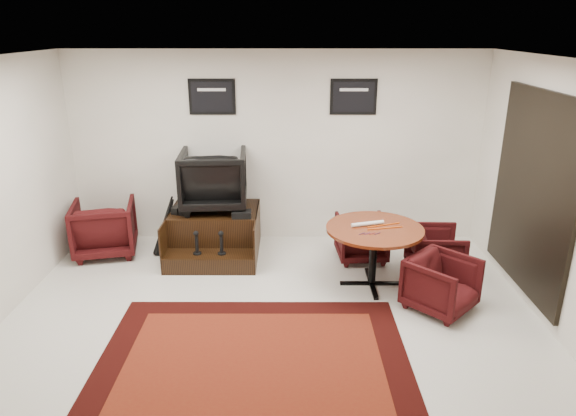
# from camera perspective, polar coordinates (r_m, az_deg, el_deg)

# --- Properties ---
(ground) EXTENTS (6.00, 6.00, 0.00)m
(ground) POSITION_cam_1_polar(r_m,az_deg,el_deg) (5.78, -1.83, -12.86)
(ground) COLOR beige
(ground) RESTS_ON ground
(room_shell) EXTENTS (6.02, 5.02, 2.81)m
(room_shell) POSITION_cam_1_polar(r_m,az_deg,el_deg) (5.17, 2.54, 4.84)
(room_shell) COLOR white
(room_shell) RESTS_ON ground
(area_rug) EXTENTS (3.05, 2.29, 0.01)m
(area_rug) POSITION_cam_1_polar(r_m,az_deg,el_deg) (5.24, -3.84, -16.67)
(area_rug) COLOR black
(area_rug) RESTS_ON ground
(shine_podium) EXTENTS (1.24, 1.28, 0.64)m
(shine_podium) POSITION_cam_1_polar(r_m,az_deg,el_deg) (7.42, -8.11, -2.81)
(shine_podium) COLOR black
(shine_podium) RESTS_ON ground
(shine_chair) EXTENTS (0.96, 0.90, 0.93)m
(shine_chair) POSITION_cam_1_polar(r_m,az_deg,el_deg) (7.28, -8.27, 3.48)
(shine_chair) COLOR black
(shine_chair) RESTS_ON shine_podium
(shoes_pair) EXTENTS (0.30, 0.33, 0.10)m
(shoes_pair) POSITION_cam_1_polar(r_m,az_deg,el_deg) (7.29, -11.61, -0.13)
(shoes_pair) COLOR black
(shoes_pair) RESTS_ON shine_podium
(polish_kit) EXTENTS (0.27, 0.19, 0.09)m
(polish_kit) POSITION_cam_1_polar(r_m,az_deg,el_deg) (6.99, -5.18, -0.69)
(polish_kit) COLOR black
(polish_kit) RESTS_ON shine_podium
(umbrella_black) EXTENTS (0.34, 0.13, 0.92)m
(umbrella_black) POSITION_cam_1_polar(r_m,az_deg,el_deg) (7.41, -13.57, -1.85)
(umbrella_black) COLOR black
(umbrella_black) RESTS_ON ground
(umbrella_hooked) EXTENTS (0.31, 0.12, 0.83)m
(umbrella_hooked) POSITION_cam_1_polar(r_m,az_deg,el_deg) (7.54, -13.36, -1.81)
(umbrella_hooked) COLOR black
(umbrella_hooked) RESTS_ON ground
(armchair_side) EXTENTS (0.98, 0.94, 0.85)m
(armchair_side) POSITION_cam_1_polar(r_m,az_deg,el_deg) (7.73, -19.74, -1.83)
(armchair_side) COLOR black
(armchair_side) RESTS_ON ground
(meeting_table) EXTENTS (1.19, 1.19, 0.78)m
(meeting_table) POSITION_cam_1_polar(r_m,az_deg,el_deg) (6.38, 9.57, -2.93)
(meeting_table) COLOR #46180A
(meeting_table) RESTS_ON ground
(table_chair_back) EXTENTS (0.70, 0.66, 0.68)m
(table_chair_back) POSITION_cam_1_polar(r_m,az_deg,el_deg) (7.22, 8.16, -3.07)
(table_chair_back) COLOR black
(table_chair_back) RESTS_ON ground
(table_chair_window) EXTENTS (0.64, 0.69, 0.68)m
(table_chair_window) POSITION_cam_1_polar(r_m,az_deg,el_deg) (6.99, 16.08, -4.43)
(table_chair_window) COLOR black
(table_chair_window) RESTS_ON ground
(table_chair_corner) EXTENTS (0.93, 0.93, 0.70)m
(table_chair_corner) POSITION_cam_1_polar(r_m,az_deg,el_deg) (6.15, 16.71, -7.84)
(table_chair_corner) COLOR black
(table_chair_corner) RESTS_ON ground
(paper_roll) EXTENTS (0.42, 0.17, 0.05)m
(paper_roll) POSITION_cam_1_polar(r_m,az_deg,el_deg) (6.38, 8.84, -1.73)
(paper_roll) COLOR silver
(paper_roll) RESTS_ON meeting_table
(table_clutter) EXTENTS (0.56, 0.39, 0.01)m
(table_clutter) POSITION_cam_1_polar(r_m,az_deg,el_deg) (6.34, 10.40, -2.16)
(table_clutter) COLOR #D74E0B
(table_clutter) RESTS_ON meeting_table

